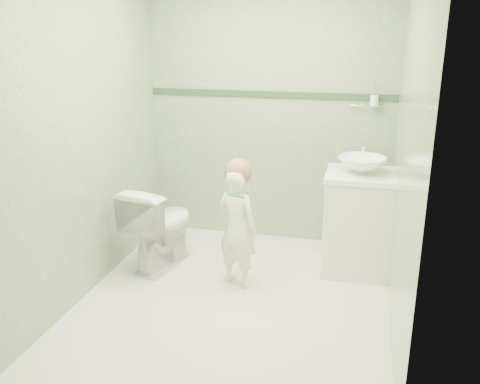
# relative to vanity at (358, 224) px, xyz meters

# --- Properties ---
(ground) EXTENTS (2.50, 2.50, 0.00)m
(ground) POSITION_rel_vanity_xyz_m (-0.84, -0.70, -0.40)
(ground) COLOR silver
(ground) RESTS_ON ground
(room_shell) EXTENTS (2.50, 2.54, 2.40)m
(room_shell) POSITION_rel_vanity_xyz_m (-0.84, -0.70, 0.80)
(room_shell) COLOR gray
(room_shell) RESTS_ON ground
(trim_stripe) EXTENTS (2.20, 0.02, 0.05)m
(trim_stripe) POSITION_rel_vanity_xyz_m (-0.84, 0.54, 0.95)
(trim_stripe) COLOR #29462C
(trim_stripe) RESTS_ON room_shell
(vanity) EXTENTS (0.52, 0.50, 0.80)m
(vanity) POSITION_rel_vanity_xyz_m (0.00, 0.00, 0.00)
(vanity) COLOR silver
(vanity) RESTS_ON ground
(counter) EXTENTS (0.54, 0.52, 0.04)m
(counter) POSITION_rel_vanity_xyz_m (0.00, 0.00, 0.41)
(counter) COLOR white
(counter) RESTS_ON vanity
(basin) EXTENTS (0.37, 0.37, 0.13)m
(basin) POSITION_rel_vanity_xyz_m (0.00, 0.00, 0.49)
(basin) COLOR white
(basin) RESTS_ON counter
(faucet) EXTENTS (0.03, 0.13, 0.18)m
(faucet) POSITION_rel_vanity_xyz_m (0.00, 0.19, 0.57)
(faucet) COLOR silver
(faucet) RESTS_ON counter
(cup_holder) EXTENTS (0.26, 0.07, 0.21)m
(cup_holder) POSITION_rel_vanity_xyz_m (0.05, 0.48, 0.93)
(cup_holder) COLOR silver
(cup_holder) RESTS_ON room_shell
(toilet) EXTENTS (0.52, 0.75, 0.70)m
(toilet) POSITION_rel_vanity_xyz_m (-1.58, -0.29, -0.05)
(toilet) COLOR white
(toilet) RESTS_ON ground
(toddler) EXTENTS (0.40, 0.33, 0.93)m
(toddler) POSITION_rel_vanity_xyz_m (-0.88, -0.47, 0.07)
(toddler) COLOR silver
(toddler) RESTS_ON ground
(hair_cap) EXTENTS (0.21, 0.21, 0.21)m
(hair_cap) POSITION_rel_vanity_xyz_m (-0.88, -0.45, 0.50)
(hair_cap) COLOR #9E643F
(hair_cap) RESTS_ON toddler
(teal_toothbrush) EXTENTS (0.11, 0.14, 0.08)m
(teal_toothbrush) POSITION_rel_vanity_xyz_m (-0.86, -0.61, 0.38)
(teal_toothbrush) COLOR #169573
(teal_toothbrush) RESTS_ON toddler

